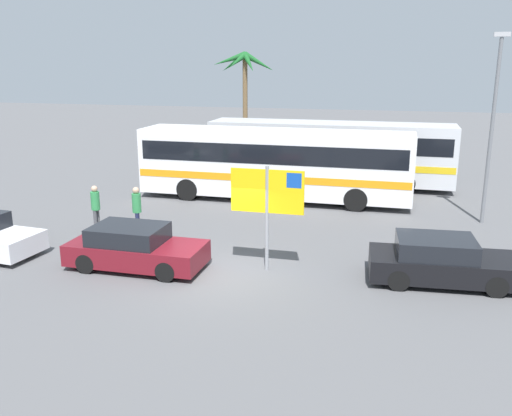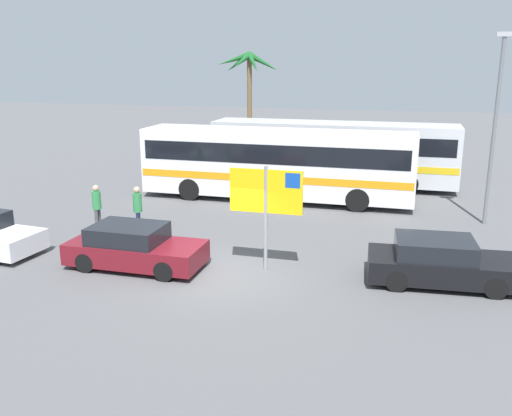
{
  "view_description": "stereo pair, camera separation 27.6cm",
  "coord_description": "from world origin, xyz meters",
  "px_view_note": "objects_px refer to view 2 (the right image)",
  "views": [
    {
      "loc": [
        4.96,
        -14.56,
        6.1
      ],
      "look_at": [
        0.4,
        2.92,
        1.3
      ],
      "focal_mm": 38.53,
      "sensor_mm": 36.0,
      "label": 1
    },
    {
      "loc": [
        5.23,
        -14.49,
        6.1
      ],
      "look_at": [
        0.4,
        2.92,
        1.3
      ],
      "focal_mm": 38.53,
      "sensor_mm": 36.0,
      "label": 2
    }
  ],
  "objects_px": {
    "pedestrian_by_bus": "(97,204)",
    "bus_rear_coach": "(333,150)",
    "bus_front_coach": "(276,161)",
    "car_black": "(440,262)",
    "ferry_sign": "(267,196)",
    "car_maroon": "(134,247)",
    "pedestrian_near_sign": "(138,206)"
  },
  "relations": [
    {
      "from": "bus_front_coach",
      "to": "car_black",
      "type": "xyz_separation_m",
      "value": [
        6.77,
        -8.38,
        -1.15
      ]
    },
    {
      "from": "car_maroon",
      "to": "ferry_sign",
      "type": "bearing_deg",
      "value": 12.08
    },
    {
      "from": "bus_front_coach",
      "to": "car_black",
      "type": "relative_size",
      "value": 2.88
    },
    {
      "from": "ferry_sign",
      "to": "bus_rear_coach",
      "type": "bearing_deg",
      "value": 88.94
    },
    {
      "from": "pedestrian_by_bus",
      "to": "car_maroon",
      "type": "bearing_deg",
      "value": 135.57
    },
    {
      "from": "pedestrian_by_bus",
      "to": "bus_rear_coach",
      "type": "bearing_deg",
      "value": -125.08
    },
    {
      "from": "ferry_sign",
      "to": "pedestrian_by_bus",
      "type": "height_order",
      "value": "ferry_sign"
    },
    {
      "from": "pedestrian_by_bus",
      "to": "pedestrian_near_sign",
      "type": "xyz_separation_m",
      "value": [
        1.67,
        -0.02,
        0.03
      ]
    },
    {
      "from": "bus_front_coach",
      "to": "bus_rear_coach",
      "type": "height_order",
      "value": "same"
    },
    {
      "from": "car_black",
      "to": "pedestrian_near_sign",
      "type": "distance_m",
      "value": 10.53
    },
    {
      "from": "car_maroon",
      "to": "pedestrian_by_bus",
      "type": "height_order",
      "value": "pedestrian_by_bus"
    },
    {
      "from": "car_black",
      "to": "pedestrian_near_sign",
      "type": "height_order",
      "value": "pedestrian_near_sign"
    },
    {
      "from": "bus_front_coach",
      "to": "bus_rear_coach",
      "type": "xyz_separation_m",
      "value": [
        2.01,
        3.83,
        0.0
      ]
    },
    {
      "from": "ferry_sign",
      "to": "car_maroon",
      "type": "height_order",
      "value": "ferry_sign"
    },
    {
      "from": "ferry_sign",
      "to": "pedestrian_near_sign",
      "type": "xyz_separation_m",
      "value": [
        -5.39,
        2.16,
        -1.26
      ]
    },
    {
      "from": "bus_front_coach",
      "to": "car_black",
      "type": "height_order",
      "value": "bus_front_coach"
    },
    {
      "from": "bus_front_coach",
      "to": "ferry_sign",
      "type": "height_order",
      "value": "ferry_sign"
    },
    {
      "from": "bus_rear_coach",
      "to": "pedestrian_by_bus",
      "type": "distance_m",
      "value": 12.66
    },
    {
      "from": "car_black",
      "to": "pedestrian_by_bus",
      "type": "height_order",
      "value": "pedestrian_by_bus"
    },
    {
      "from": "ferry_sign",
      "to": "pedestrian_near_sign",
      "type": "bearing_deg",
      "value": 158.07
    },
    {
      "from": "car_maroon",
      "to": "pedestrian_near_sign",
      "type": "relative_size",
      "value": 2.3
    },
    {
      "from": "bus_front_coach",
      "to": "pedestrian_by_bus",
      "type": "height_order",
      "value": "bus_front_coach"
    },
    {
      "from": "car_black",
      "to": "ferry_sign",
      "type": "bearing_deg",
      "value": 178.94
    },
    {
      "from": "car_maroon",
      "to": "pedestrian_by_bus",
      "type": "xyz_separation_m",
      "value": [
        -3.07,
        3.01,
        0.4
      ]
    },
    {
      "from": "bus_rear_coach",
      "to": "pedestrian_by_bus",
      "type": "height_order",
      "value": "bus_rear_coach"
    },
    {
      "from": "bus_rear_coach",
      "to": "pedestrian_by_bus",
      "type": "relative_size",
      "value": 6.95
    },
    {
      "from": "bus_rear_coach",
      "to": "car_maroon",
      "type": "height_order",
      "value": "bus_rear_coach"
    },
    {
      "from": "ferry_sign",
      "to": "pedestrian_near_sign",
      "type": "height_order",
      "value": "ferry_sign"
    },
    {
      "from": "bus_front_coach",
      "to": "pedestrian_near_sign",
      "type": "height_order",
      "value": "bus_front_coach"
    },
    {
      "from": "bus_front_coach",
      "to": "ferry_sign",
      "type": "distance_m",
      "value": 8.88
    },
    {
      "from": "car_black",
      "to": "pedestrian_by_bus",
      "type": "distance_m",
      "value": 12.18
    },
    {
      "from": "bus_front_coach",
      "to": "bus_rear_coach",
      "type": "relative_size",
      "value": 1.0
    }
  ]
}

